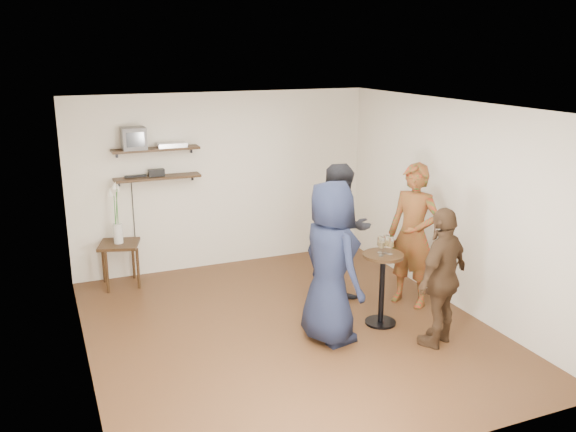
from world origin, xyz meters
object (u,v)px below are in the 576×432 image
object	(u,v)px
person_brown	(442,277)
person_plaid	(413,235)
crt_monitor	(134,138)
person_navy	(331,263)
dvd_deck	(172,145)
side_table	(119,250)
drinks_table	(382,279)
person_dark	(342,235)
radio	(156,173)

from	to	relation	value
person_brown	person_plaid	bearing A→B (deg)	-133.03
crt_monitor	person_navy	world-z (taller)	crt_monitor
dvd_deck	person_plaid	size ratio (longest dim) A/B	0.22
side_table	drinks_table	size ratio (longest dim) A/B	0.73
person_navy	person_plaid	bearing A→B (deg)	-80.06
drinks_table	person_brown	xyz separation A→B (m)	(0.33, -0.69, 0.22)
person_plaid	person_brown	distance (m)	1.12
side_table	drinks_table	bearing A→B (deg)	-42.29
side_table	dvd_deck	bearing A→B (deg)	12.81
dvd_deck	person_brown	size ratio (longest dim) A/B	0.25
person_navy	person_brown	xyz separation A→B (m)	(1.08, -0.56, -0.13)
person_plaid	person_dark	world-z (taller)	person_plaid
crt_monitor	person_navy	xyz separation A→B (m)	(1.63, -2.78, -1.10)
person_dark	person_navy	world-z (taller)	person_navy
person_dark	crt_monitor	bearing A→B (deg)	127.42
side_table	person_plaid	size ratio (longest dim) A/B	0.35
dvd_deck	radio	bearing A→B (deg)	180.00
radio	side_table	distance (m)	1.18
side_table	person_navy	distance (m)	3.26
dvd_deck	drinks_table	world-z (taller)	dvd_deck
person_navy	side_table	bearing A→B (deg)	27.26
radio	person_plaid	world-z (taller)	person_plaid
dvd_deck	person_navy	distance (m)	3.15
person_dark	person_navy	xyz separation A→B (m)	(-0.59, -0.88, 0.01)
dvd_deck	person_dark	distance (m)	2.74
crt_monitor	person_dark	size ratio (longest dim) A/B	0.17
person_plaid	person_dark	distance (m)	0.90
drinks_table	person_dark	world-z (taller)	person_dark
crt_monitor	dvd_deck	size ratio (longest dim) A/B	0.80
person_navy	drinks_table	bearing A→B (deg)	-90.00
radio	drinks_table	distance (m)	3.51
drinks_table	person_dark	distance (m)	0.84
crt_monitor	side_table	world-z (taller)	crt_monitor
radio	person_navy	xyz separation A→B (m)	(1.34, -2.78, -0.60)
crt_monitor	drinks_table	bearing A→B (deg)	-48.06
dvd_deck	side_table	size ratio (longest dim) A/B	0.62
drinks_table	person_brown	bearing A→B (deg)	-64.32
drinks_table	person_dark	bearing A→B (deg)	102.01
radio	person_brown	xyz separation A→B (m)	(2.43, -3.34, -0.73)
dvd_deck	radio	distance (m)	0.45
crt_monitor	dvd_deck	bearing A→B (deg)	0.00
side_table	person_plaid	distance (m)	3.98
dvd_deck	side_table	distance (m)	1.63
side_table	person_plaid	xyz separation A→B (m)	(3.37, -2.08, 0.40)
radio	person_dark	size ratio (longest dim) A/B	0.12
drinks_table	person_plaid	world-z (taller)	person_plaid
person_dark	side_table	bearing A→B (deg)	134.05
radio	person_dark	distance (m)	2.78
person_plaid	person_brown	world-z (taller)	person_plaid
side_table	person_brown	xyz separation A→B (m)	(3.03, -3.15, 0.27)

